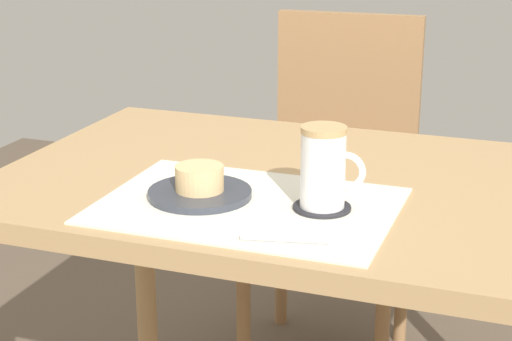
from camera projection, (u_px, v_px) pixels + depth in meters
name	position (u px, v px, depth m)	size (l,w,h in m)	color
dining_table	(311.00, 226.00, 1.56)	(1.13, 0.73, 0.74)	tan
wooden_chair	(337.00, 182.00, 2.27)	(0.44, 0.44, 0.92)	#997047
placemat	(248.00, 205.00, 1.40)	(0.48, 0.34, 0.00)	silver
pastry_plate	(200.00, 193.00, 1.43)	(0.17, 0.17, 0.01)	#333842
pastry	(200.00, 178.00, 1.42)	(0.08, 0.08, 0.04)	#E5BC7F
coffee_coaster	(322.00, 207.00, 1.38)	(0.09, 0.09, 0.01)	#232328
coffee_mug	(324.00, 167.00, 1.36)	(0.11, 0.07, 0.13)	white
teaspoon	(285.00, 239.00, 1.25)	(0.01, 0.01, 0.13)	silver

